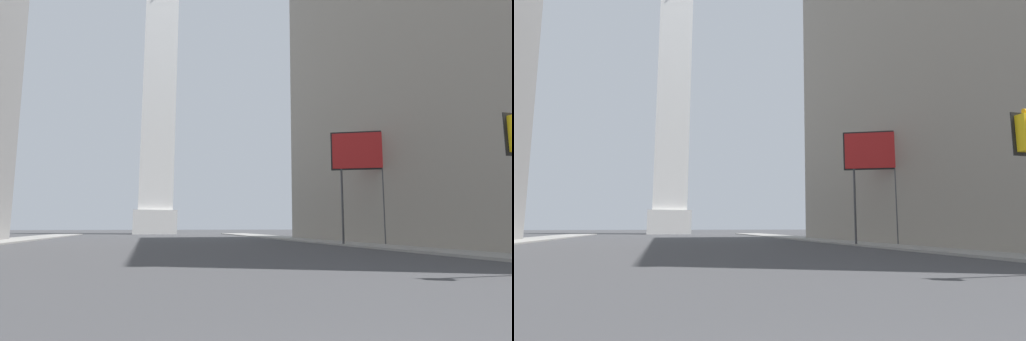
{
  "view_description": "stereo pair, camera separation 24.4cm",
  "coord_description": "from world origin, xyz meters",
  "views": [
    {
      "loc": [
        -1.77,
        -1.94,
        1.53
      ],
      "look_at": [
        16.78,
        65.83,
        11.43
      ],
      "focal_mm": 28.0,
      "sensor_mm": 36.0,
      "label": 1
    },
    {
      "loc": [
        -1.54,
        -2.01,
        1.53
      ],
      "look_at": [
        16.78,
        65.83,
        11.43
      ],
      "focal_mm": 28.0,
      "sensor_mm": 36.0,
      "label": 2
    }
  ],
  "objects": [
    {
      "name": "billboard_sign",
      "position": [
        15.24,
        27.1,
        7.46
      ],
      "size": [
        4.53,
        2.27,
        9.4
      ],
      "color": "#3F3F42",
      "rests_on": "ground_plane"
    },
    {
      "name": "obelisk",
      "position": [
        0.0,
        85.33,
        29.96
      ],
      "size": [
        8.66,
        8.66,
        62.35
      ],
      "color": "silver",
      "rests_on": "ground_plane"
    },
    {
      "name": "sidewalk_right",
      "position": [
        15.97,
        30.72,
        0.07
      ],
      "size": [
        5.0,
        102.39,
        0.15
      ],
      "primitive_type": "cube",
      "color": "gray",
      "rests_on": "ground_plane"
    }
  ]
}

